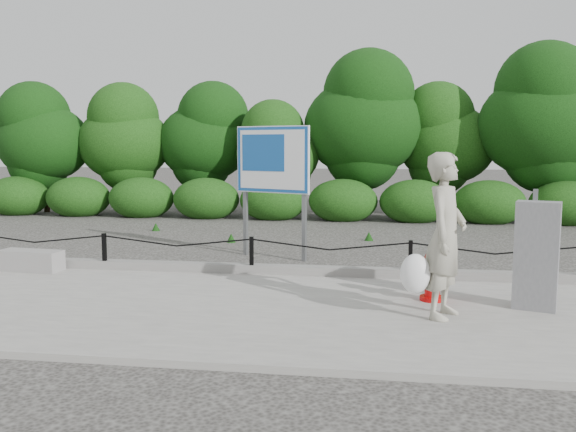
# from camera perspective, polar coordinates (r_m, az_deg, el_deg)

# --- Properties ---
(ground) EXTENTS (90.00, 90.00, 0.00)m
(ground) POSITION_cam_1_polar(r_m,az_deg,el_deg) (9.87, -3.41, -5.85)
(ground) COLOR #2D2B28
(ground) RESTS_ON ground
(sidewalk) EXTENTS (14.00, 4.00, 0.08)m
(sidewalk) POSITION_cam_1_polar(r_m,az_deg,el_deg) (7.97, -6.41, -8.65)
(sidewalk) COLOR gray
(sidewalk) RESTS_ON ground
(curb) EXTENTS (14.00, 0.22, 0.14)m
(curb) POSITION_cam_1_polar(r_m,az_deg,el_deg) (9.89, -3.36, -4.94)
(curb) COLOR slate
(curb) RESTS_ON sidewalk
(chain_barrier) EXTENTS (10.06, 0.06, 0.60)m
(chain_barrier) POSITION_cam_1_polar(r_m,az_deg,el_deg) (9.78, -3.43, -3.24)
(chain_barrier) COLOR black
(chain_barrier) RESTS_ON sidewalk
(treeline) EXTENTS (20.29, 3.63, 4.85)m
(treeline) POSITION_cam_1_polar(r_m,az_deg,el_deg) (18.39, 5.30, 7.98)
(treeline) COLOR black
(treeline) RESTS_ON ground
(fire_hydrant) EXTENTS (0.43, 0.43, 0.70)m
(fire_hydrant) POSITION_cam_1_polar(r_m,az_deg,el_deg) (8.33, 13.39, -5.48)
(fire_hydrant) COLOR #BE0708
(fire_hydrant) RESTS_ON sidewalk
(pedestrian) EXTENTS (0.88, 0.84, 1.98)m
(pedestrian) POSITION_cam_1_polar(r_m,az_deg,el_deg) (7.46, 14.35, -2.01)
(pedestrian) COLOR #A29D8B
(pedestrian) RESTS_ON sidewalk
(concrete_block) EXTENTS (1.09, 0.48, 0.34)m
(concrete_block) POSITION_cam_1_polar(r_m,az_deg,el_deg) (10.89, -22.92, -3.85)
(concrete_block) COLOR gray
(concrete_block) RESTS_ON sidewalk
(utility_cabinet) EXTENTS (0.58, 0.45, 1.50)m
(utility_cabinet) POSITION_cam_1_polar(r_m,az_deg,el_deg) (8.24, 22.22, -3.44)
(utility_cabinet) COLOR gray
(utility_cabinet) RESTS_ON sidewalk
(advertising_sign) EXTENTS (1.46, 0.65, 2.49)m
(advertising_sign) POSITION_cam_1_polar(r_m,az_deg,el_deg) (11.40, -1.47, 4.74)
(advertising_sign) COLOR slate
(advertising_sign) RESTS_ON ground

